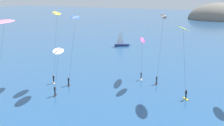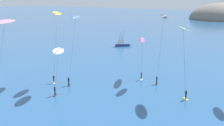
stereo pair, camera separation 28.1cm
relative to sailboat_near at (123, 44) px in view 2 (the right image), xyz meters
The scene contains 8 objects.
sailboat_near is the anchor object (origin of this frame).
kitesurfer_magenta 36.23m from the sailboat_near, 57.79° to the right, with size 3.12×7.16×8.19m.
kitesurfer_pink 51.01m from the sailboat_near, 89.86° to the right, with size 2.98×8.21×12.84m.
kitesurfer_black 39.02m from the sailboat_near, 51.83° to the right, with size 2.16×8.80×13.31m.
kitesurfer_lime 47.93m from the sailboat_near, 51.57° to the right, with size 4.65×7.13×11.82m.
kitesurfer_blue 40.70m from the sailboat_near, 78.87° to the right, with size 3.65×8.55×13.08m.
kitesurfer_yellow 40.75m from the sailboat_near, 85.13° to the right, with size 4.82×8.20×13.83m.
kitesurfer_white 47.52m from the sailboat_near, 78.79° to the right, with size 3.42×6.40×7.73m.
Camera 2 is at (18.25, -21.44, 17.28)m, focal length 45.00 mm.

